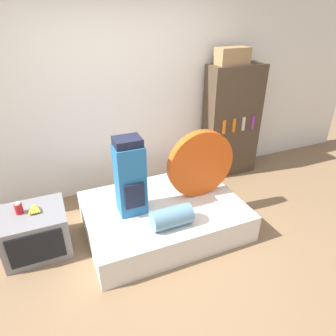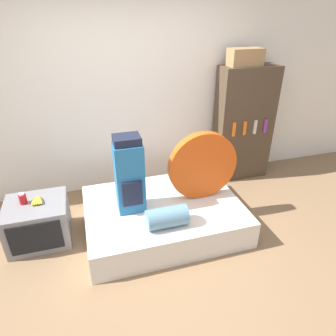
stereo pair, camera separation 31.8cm
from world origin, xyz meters
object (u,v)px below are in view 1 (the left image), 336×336
(television, at_px, (36,231))
(cardboard_box, at_px, (232,56))
(tent_bag, at_px, (200,164))
(backpack, at_px, (130,178))
(sleeping_roll, at_px, (172,217))
(canister, at_px, (19,208))
(bookshelf, at_px, (232,122))

(television, distance_m, cardboard_box, 3.15)
(television, bearing_deg, tent_bag, -4.52)
(backpack, bearing_deg, sleeping_roll, -54.16)
(backpack, height_order, canister, backpack)
(canister, height_order, cardboard_box, cardboard_box)
(tent_bag, height_order, sleeping_roll, tent_bag)
(backpack, xyz_separation_m, tent_bag, (0.83, 0.01, -0.02))
(tent_bag, bearing_deg, sleeping_roll, -142.29)
(canister, bearing_deg, television, -25.62)
(tent_bag, relative_size, bookshelf, 0.49)
(television, xyz_separation_m, bookshelf, (2.79, 0.70, 0.57))
(tent_bag, distance_m, bookshelf, 1.29)
(tent_bag, relative_size, cardboard_box, 1.83)
(tent_bag, bearing_deg, canister, 174.27)
(television, height_order, canister, canister)
(backpack, height_order, television, backpack)
(sleeping_roll, height_order, television, sleeping_roll)
(canister, distance_m, bookshelf, 2.98)
(tent_bag, xyz_separation_m, canister, (-1.92, 0.19, -0.19))
(sleeping_roll, bearing_deg, cardboard_box, 41.71)
(canister, height_order, bookshelf, bookshelf)
(tent_bag, xyz_separation_m, bookshelf, (0.97, 0.85, 0.09))
(sleeping_roll, relative_size, bookshelf, 0.26)
(bookshelf, height_order, cardboard_box, cardboard_box)
(sleeping_roll, bearing_deg, television, 156.54)
(backpack, height_order, cardboard_box, cardboard_box)
(tent_bag, bearing_deg, cardboard_box, 43.96)
(sleeping_roll, xyz_separation_m, canister, (-1.39, 0.61, 0.10))
(sleeping_roll, bearing_deg, backpack, 125.84)
(television, height_order, bookshelf, bookshelf)
(canister, xyz_separation_m, bookshelf, (2.89, 0.65, 0.28))
(backpack, distance_m, bookshelf, 1.99)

